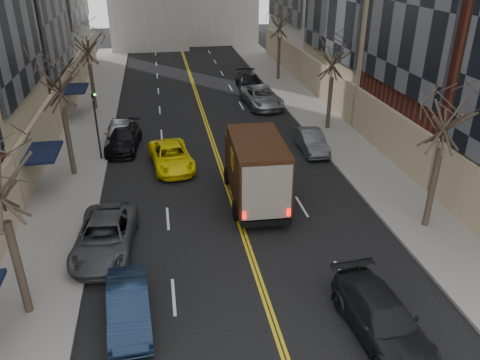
% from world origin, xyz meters
% --- Properties ---
extents(sidewalk_left, '(4.00, 66.00, 0.15)m').
position_xyz_m(sidewalk_left, '(-9.00, 27.00, 0.07)').
color(sidewalk_left, slate).
rests_on(sidewalk_left, ground).
extents(sidewalk_right, '(4.00, 66.00, 0.15)m').
position_xyz_m(sidewalk_right, '(9.00, 27.00, 0.07)').
color(sidewalk_right, slate).
rests_on(sidewalk_right, ground).
extents(tree_lf_mid, '(3.20, 3.20, 8.91)m').
position_xyz_m(tree_lf_mid, '(-8.80, 20.00, 6.60)').
color(tree_lf_mid, '#382D23').
rests_on(tree_lf_mid, sidewalk_left).
extents(tree_lf_far, '(3.20, 3.20, 8.12)m').
position_xyz_m(tree_lf_far, '(-8.80, 33.00, 6.02)').
color(tree_lf_far, '#382D23').
rests_on(tree_lf_far, sidewalk_left).
extents(tree_rt_near, '(3.20, 3.20, 8.71)m').
position_xyz_m(tree_rt_near, '(8.80, 11.00, 6.45)').
color(tree_rt_near, '#382D23').
rests_on(tree_rt_near, sidewalk_right).
extents(tree_rt_mid, '(3.20, 3.20, 8.32)m').
position_xyz_m(tree_rt_mid, '(8.80, 25.00, 6.17)').
color(tree_rt_mid, '#382D23').
rests_on(tree_rt_mid, sidewalk_right).
extents(tree_rt_far, '(3.20, 3.20, 9.11)m').
position_xyz_m(tree_rt_far, '(8.80, 40.00, 6.74)').
color(tree_rt_far, '#382D23').
rests_on(tree_rt_far, sidewalk_right).
extents(traffic_signal, '(0.29, 0.26, 4.70)m').
position_xyz_m(traffic_signal, '(-7.39, 22.00, 2.82)').
color(traffic_signal, black).
rests_on(traffic_signal, sidewalk_left).
extents(ups_truck, '(2.99, 6.85, 3.70)m').
position_xyz_m(ups_truck, '(1.20, 15.08, 1.86)').
color(ups_truck, black).
rests_on(ups_truck, ground).
extents(observer_sedan, '(2.43, 5.19, 1.47)m').
position_xyz_m(observer_sedan, '(3.53, 4.74, 0.73)').
color(observer_sedan, black).
rests_on(observer_sedan, ground).
extents(taxi, '(2.95, 5.31, 1.41)m').
position_xyz_m(taxi, '(-3.00, 20.24, 0.70)').
color(taxi, '#FAE70A').
rests_on(taxi, ground).
extents(pedestrian, '(0.56, 0.68, 1.61)m').
position_xyz_m(pedestrian, '(0.97, 13.12, 0.81)').
color(pedestrian, black).
rests_on(pedestrian, ground).
extents(parked_lf_b, '(1.74, 4.29, 1.38)m').
position_xyz_m(parked_lf_b, '(-5.10, 6.95, 0.69)').
color(parked_lf_b, '#112038').
rests_on(parked_lf_b, ground).
extents(parked_lf_c, '(2.87, 5.53, 1.49)m').
position_xyz_m(parked_lf_c, '(-6.30, 11.67, 0.74)').
color(parked_lf_c, '#43454A').
rests_on(parked_lf_c, ground).
extents(parked_lf_d, '(2.53, 5.10, 1.43)m').
position_xyz_m(parked_lf_d, '(-6.03, 23.82, 0.71)').
color(parked_lf_d, black).
rests_on(parked_lf_d, ground).
extents(parked_lf_e, '(1.94, 4.81, 1.64)m').
position_xyz_m(parked_lf_e, '(-6.30, 24.64, 0.82)').
color(parked_lf_e, '#AFB2B7').
rests_on(parked_lf_e, ground).
extents(parked_rt_a, '(1.56, 4.22, 1.38)m').
position_xyz_m(parked_rt_a, '(6.30, 21.24, 0.69)').
color(parked_rt_a, '#4A4C51').
rests_on(parked_rt_a, ground).
extents(parked_rt_b, '(3.03, 6.02, 1.63)m').
position_xyz_m(parked_rt_b, '(5.19, 31.63, 0.82)').
color(parked_rt_b, '#93979A').
rests_on(parked_rt_b, ground).
extents(parked_rt_c, '(2.44, 5.48, 1.56)m').
position_xyz_m(parked_rt_c, '(5.10, 36.73, 0.78)').
color(parked_rt_c, black).
rests_on(parked_rt_c, ground).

